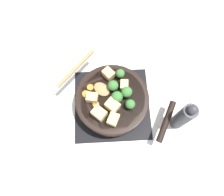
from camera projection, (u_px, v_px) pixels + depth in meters
name	position (u px, v px, depth m)	size (l,w,h in m)	color
ground_plane	(112.00, 105.00, 0.92)	(2.40, 2.40, 0.00)	silver
front_burner_grate	(112.00, 104.00, 0.90)	(0.31, 0.31, 0.03)	black
skillet_pan	(113.00, 100.00, 0.86)	(0.32, 0.39, 0.06)	black
wooden_spoon	(88.00, 78.00, 0.85)	(0.21, 0.22, 0.02)	#A87A4C
tofu_cube_center_large	(113.00, 119.00, 0.79)	(0.04, 0.04, 0.04)	#DBB770
tofu_cube_near_handle	(124.00, 85.00, 0.83)	(0.04, 0.03, 0.03)	#DBB770
tofu_cube_east_chunk	(99.00, 113.00, 0.79)	(0.05, 0.04, 0.04)	#DBB770
tofu_cube_west_chunk	(92.00, 96.00, 0.82)	(0.04, 0.03, 0.03)	#DBB770
tofu_cube_back_piece	(113.00, 106.00, 0.80)	(0.05, 0.04, 0.04)	#DBB770
tofu_cube_front_piece	(108.00, 74.00, 0.85)	(0.04, 0.03, 0.03)	#DBB770
broccoli_floret_near_spoon	(120.00, 74.00, 0.84)	(0.03, 0.03, 0.04)	#709956
broccoli_floret_center_top	(117.00, 97.00, 0.80)	(0.04, 0.04, 0.05)	#709956
broccoli_floret_east_rim	(130.00, 104.00, 0.80)	(0.04, 0.04, 0.04)	#709956
broccoli_floret_west_rim	(127.00, 92.00, 0.81)	(0.04, 0.04, 0.05)	#709956
broccoli_floret_north_edge	(113.00, 86.00, 0.82)	(0.04, 0.04, 0.05)	#709956
carrot_slice_orange_thin	(96.00, 104.00, 0.82)	(0.02, 0.02, 0.01)	orange
carrot_slice_near_center	(86.00, 94.00, 0.83)	(0.03, 0.03, 0.01)	orange
carrot_slice_edge_slice	(90.00, 87.00, 0.84)	(0.03, 0.03, 0.01)	orange
pepper_mill	(184.00, 117.00, 0.80)	(0.05, 0.05, 0.22)	#333338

